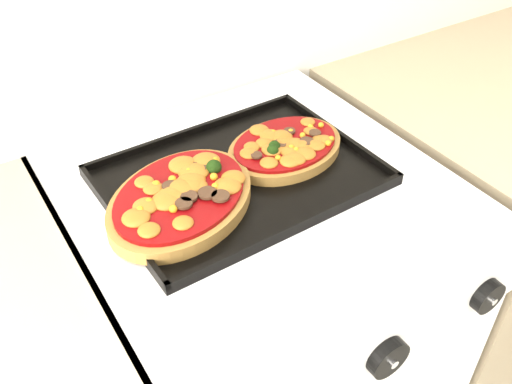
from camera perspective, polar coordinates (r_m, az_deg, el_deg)
stove at (r=1.25m, az=0.08°, el=-15.92°), size 0.60×0.60×0.91m
control_panel at (r=0.79m, az=12.78°, el=-14.42°), size 0.60×0.02×0.09m
knob_center at (r=0.78m, az=13.04°, el=-15.84°), size 0.06×0.02×0.06m
knob_right at (r=0.89m, az=22.12°, el=-9.64°), size 0.05×0.02×0.05m
baking_tray at (r=0.92m, az=-1.67°, el=1.74°), size 0.43×0.32×0.02m
pizza_left at (r=0.86m, az=-7.55°, el=-0.55°), size 0.32×0.29×0.04m
pizza_right at (r=0.96m, az=2.92°, el=4.60°), size 0.23×0.19×0.03m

